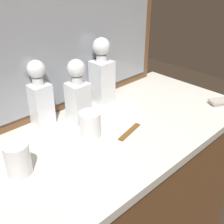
{
  "coord_description": "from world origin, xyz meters",
  "views": [
    {
      "loc": [
        -0.64,
        -0.67,
        1.48
      ],
      "look_at": [
        0.0,
        0.0,
        0.97
      ],
      "focal_mm": 44.48,
      "sensor_mm": 36.0,
      "label": 1
    }
  ],
  "objects_px": {
    "crystal_tumbler_front": "(18,160)",
    "crystal_decanter_rear": "(102,77)",
    "crystal_tumbler_left": "(90,125)",
    "crystal_decanter_left": "(40,99)",
    "tortoiseshell_comb": "(130,132)",
    "crystal_decanter_far_left": "(78,97)"
  },
  "relations": [
    {
      "from": "crystal_decanter_rear",
      "to": "crystal_tumbler_left",
      "type": "height_order",
      "value": "crystal_decanter_rear"
    },
    {
      "from": "crystal_decanter_left",
      "to": "crystal_decanter_far_left",
      "type": "height_order",
      "value": "crystal_decanter_left"
    },
    {
      "from": "crystal_decanter_rear",
      "to": "crystal_decanter_left",
      "type": "relative_size",
      "value": 1.13
    },
    {
      "from": "crystal_decanter_far_left",
      "to": "crystal_tumbler_left",
      "type": "relative_size",
      "value": 2.73
    },
    {
      "from": "crystal_decanter_rear",
      "to": "crystal_tumbler_left",
      "type": "distance_m",
      "value": 0.3
    },
    {
      "from": "crystal_decanter_left",
      "to": "crystal_tumbler_front",
      "type": "xyz_separation_m",
      "value": [
        -0.22,
        -0.22,
        -0.06
      ]
    },
    {
      "from": "crystal_tumbler_front",
      "to": "crystal_decanter_rear",
      "type": "bearing_deg",
      "value": 20.4
    },
    {
      "from": "crystal_tumbler_left",
      "to": "crystal_decanter_left",
      "type": "bearing_deg",
      "value": 112.17
    },
    {
      "from": "crystal_tumbler_left",
      "to": "crystal_decanter_far_left",
      "type": "bearing_deg",
      "value": 72.2
    },
    {
      "from": "crystal_tumbler_left",
      "to": "crystal_tumbler_front",
      "type": "bearing_deg",
      "value": -177.85
    },
    {
      "from": "crystal_decanter_left",
      "to": "crystal_tumbler_front",
      "type": "relative_size",
      "value": 2.51
    },
    {
      "from": "tortoiseshell_comb",
      "to": "crystal_tumbler_left",
      "type": "bearing_deg",
      "value": 142.18
    },
    {
      "from": "crystal_decanter_left",
      "to": "tortoiseshell_comb",
      "type": "xyz_separation_m",
      "value": [
        0.2,
        -0.3,
        -0.1
      ]
    },
    {
      "from": "crystal_tumbler_left",
      "to": "tortoiseshell_comb",
      "type": "relative_size",
      "value": 0.7
    },
    {
      "from": "tortoiseshell_comb",
      "to": "crystal_decanter_rear",
      "type": "bearing_deg",
      "value": 68.75
    },
    {
      "from": "crystal_decanter_rear",
      "to": "crystal_tumbler_left",
      "type": "bearing_deg",
      "value": -140.88
    },
    {
      "from": "crystal_decanter_rear",
      "to": "crystal_tumbler_left",
      "type": "relative_size",
      "value": 3.12
    },
    {
      "from": "crystal_decanter_far_left",
      "to": "crystal_tumbler_left",
      "type": "xyz_separation_m",
      "value": [
        -0.04,
        -0.12,
        -0.06
      ]
    },
    {
      "from": "crystal_decanter_rear",
      "to": "crystal_decanter_left",
      "type": "height_order",
      "value": "crystal_decanter_rear"
    },
    {
      "from": "crystal_decanter_left",
      "to": "crystal_decanter_far_left",
      "type": "relative_size",
      "value": 1.01
    },
    {
      "from": "crystal_tumbler_front",
      "to": "crystal_decanter_left",
      "type": "bearing_deg",
      "value": 45.03
    },
    {
      "from": "crystal_decanter_rear",
      "to": "crystal_tumbler_front",
      "type": "xyz_separation_m",
      "value": [
        -0.53,
        -0.2,
        -0.07
      ]
    }
  ]
}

